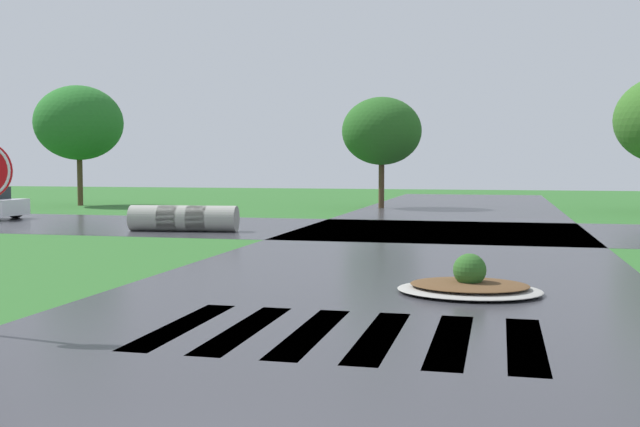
# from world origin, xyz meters

# --- Properties ---
(asphalt_roadway) EXTENTS (9.33, 80.00, 0.01)m
(asphalt_roadway) POSITION_xyz_m (0.00, 10.00, 0.00)
(asphalt_roadway) COLOR #35353A
(asphalt_roadway) RESTS_ON ground
(asphalt_cross_road) EXTENTS (90.00, 8.40, 0.01)m
(asphalt_cross_road) POSITION_xyz_m (0.00, 20.56, 0.00)
(asphalt_cross_road) COLOR #35353A
(asphalt_cross_road) RESTS_ON ground
(crosswalk_stripes) EXTENTS (4.95, 3.01, 0.01)m
(crosswalk_stripes) POSITION_xyz_m (0.00, 5.10, 0.00)
(crosswalk_stripes) COLOR white
(crosswalk_stripes) RESTS_ON ground
(median_island) EXTENTS (2.44, 2.02, 0.68)m
(median_island) POSITION_xyz_m (1.44, 8.61, 0.14)
(median_island) COLOR #9E9B93
(median_island) RESTS_ON ground
(drainage_pipe_stack) EXTENTS (3.59, 1.21, 0.84)m
(drainage_pipe_stack) POSITION_xyz_m (-8.05, 18.43, 0.42)
(drainage_pipe_stack) COLOR #9E9B93
(drainage_pipe_stack) RESTS_ON ground
(background_treeline) EXTENTS (48.27, 5.65, 6.22)m
(background_treeline) POSITION_xyz_m (3.28, 31.81, 4.04)
(background_treeline) COLOR #4C3823
(background_treeline) RESTS_ON ground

